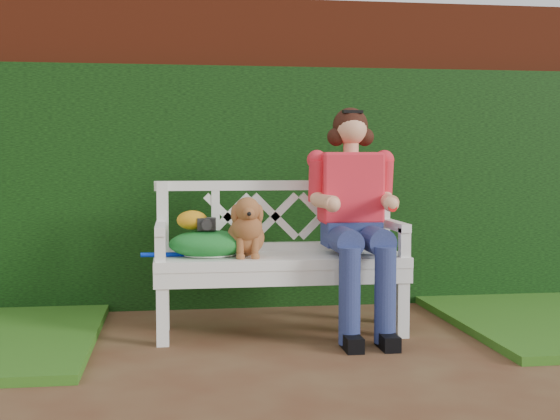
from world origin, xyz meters
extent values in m
plane|color=#4F2818|center=(0.00, 0.00, 0.00)|extent=(60.00, 60.00, 0.00)
cube|color=maroon|center=(0.00, 1.90, 1.10)|extent=(10.00, 0.30, 2.20)
cube|color=#174A10|center=(0.00, 1.68, 0.85)|extent=(10.00, 0.18, 1.70)
cube|color=#242424|center=(-0.46, 0.77, 0.68)|extent=(0.11, 0.08, 0.07)
ellipsoid|color=orange|center=(-0.54, 0.80, 0.70)|extent=(0.21, 0.19, 0.11)
camera|label=1|loc=(-0.65, -3.63, 1.06)|focal=48.00mm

